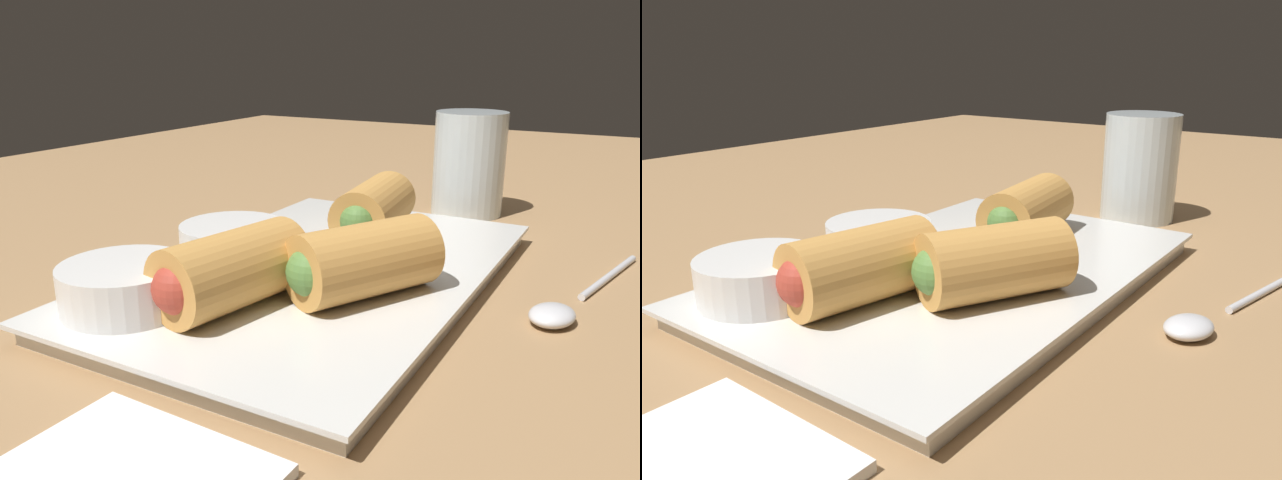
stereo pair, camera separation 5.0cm
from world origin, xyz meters
The scene contains 9 objects.
table_surface centered at (0.00, 0.00, 1.00)cm, with size 180.00×140.00×2.00cm.
serving_plate centered at (-3.80, 2.00, 2.76)cm, with size 34.04×21.40×1.50cm.
roll_front_left centered at (-7.77, -2.81, 5.74)cm, with size 9.94×8.15×4.48cm.
roll_front_right centered at (3.87, 1.54, 5.74)cm, with size 9.87×5.53×4.48cm.
roll_back_left centered at (-12.99, 2.96, 5.74)cm, with size 9.94×6.15×4.48cm.
dipping_bowl_near centered at (-5.93, 7.74, 4.95)cm, with size 7.44×7.44×2.66cm.
dipping_bowl_far centered at (-15.73, 8.14, 4.95)cm, with size 7.44×7.44×2.66cm.
spoon centered at (-0.66, -13.79, 2.51)cm, with size 17.07×5.38×1.16cm.
drinking_glass centered at (20.63, -1.16, 7.02)cm, with size 6.90×6.90×10.05cm.
Camera 2 is at (-36.75, -22.03, 17.89)cm, focal length 35.00 mm.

